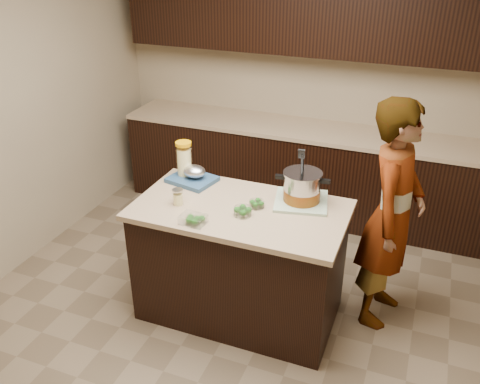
# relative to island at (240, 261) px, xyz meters

# --- Properties ---
(ground_plane) EXTENTS (4.00, 4.00, 0.00)m
(ground_plane) POSITION_rel_island_xyz_m (0.00, 0.00, -0.45)
(ground_plane) COLOR brown
(ground_plane) RESTS_ON ground
(room_shell) EXTENTS (4.04, 4.04, 2.72)m
(room_shell) POSITION_rel_island_xyz_m (0.00, 0.00, 1.26)
(room_shell) COLOR tan
(room_shell) RESTS_ON ground
(back_cabinets) EXTENTS (3.60, 0.63, 2.33)m
(back_cabinets) POSITION_rel_island_xyz_m (0.00, 1.74, 0.49)
(back_cabinets) COLOR black
(back_cabinets) RESTS_ON ground
(island) EXTENTS (1.46, 0.81, 0.90)m
(island) POSITION_rel_island_xyz_m (0.00, 0.00, 0.00)
(island) COLOR black
(island) RESTS_ON ground
(dish_towel) EXTENTS (0.43, 0.43, 0.02)m
(dish_towel) POSITION_rel_island_xyz_m (0.37, 0.23, 0.46)
(dish_towel) COLOR #5D8B5E
(dish_towel) RESTS_ON island
(stock_pot) EXTENTS (0.38, 0.31, 0.38)m
(stock_pot) POSITION_rel_island_xyz_m (0.37, 0.22, 0.56)
(stock_pot) COLOR #B7B7BC
(stock_pot) RESTS_ON dish_towel
(lemonade_pitcher) EXTENTS (0.15, 0.15, 0.29)m
(lemonade_pitcher) POSITION_rel_island_xyz_m (-0.56, 0.28, 0.58)
(lemonade_pitcher) COLOR #F6E796
(lemonade_pitcher) RESTS_ON island
(mason_jar) EXTENTS (0.10, 0.10, 0.12)m
(mason_jar) POSITION_rel_island_xyz_m (-0.42, -0.11, 0.50)
(mason_jar) COLOR #F6E796
(mason_jar) RESTS_ON island
(broccoli_tub_left) EXTENTS (0.12, 0.12, 0.05)m
(broccoli_tub_left) POSITION_rel_island_xyz_m (0.10, 0.05, 0.47)
(broccoli_tub_left) COLOR silver
(broccoli_tub_left) RESTS_ON island
(broccoli_tub_right) EXTENTS (0.13, 0.13, 0.06)m
(broccoli_tub_right) POSITION_rel_island_xyz_m (0.05, -0.09, 0.47)
(broccoli_tub_right) COLOR silver
(broccoli_tub_right) RESTS_ON island
(broccoli_tub_rect) EXTENTS (0.17, 0.13, 0.06)m
(broccoli_tub_rect) POSITION_rel_island_xyz_m (-0.21, -0.31, 0.47)
(broccoli_tub_rect) COLOR silver
(broccoli_tub_rect) RESTS_ON island
(blue_tray) EXTENTS (0.38, 0.33, 0.13)m
(blue_tray) POSITION_rel_island_xyz_m (-0.47, 0.25, 0.49)
(blue_tray) COLOR navy
(blue_tray) RESTS_ON island
(person) EXTENTS (0.49, 0.67, 1.68)m
(person) POSITION_rel_island_xyz_m (0.98, 0.38, 0.39)
(person) COLOR gray
(person) RESTS_ON ground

